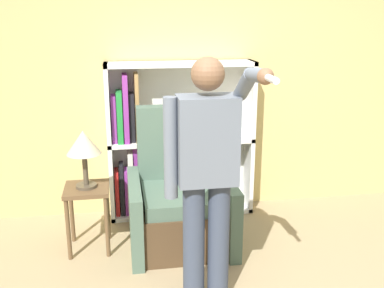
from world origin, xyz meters
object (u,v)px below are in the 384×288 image
(bookcase, at_px, (164,143))
(table_lamp, at_px, (84,145))
(person_standing, at_px, (207,172))
(side_table, at_px, (88,200))
(armchair, at_px, (180,203))

(bookcase, height_order, table_lamp, bookcase)
(bookcase, bearing_deg, table_lamp, -139.32)
(bookcase, distance_m, person_standing, 1.55)
(side_table, xyz_separation_m, table_lamp, (0.00, -0.00, 0.49))
(bookcase, xyz_separation_m, armchair, (0.07, -0.60, -0.39))
(table_lamp, bearing_deg, side_table, 90.00)
(person_standing, relative_size, table_lamp, 3.52)
(bookcase, distance_m, armchair, 0.72)
(bookcase, height_order, armchair, bookcase)
(bookcase, distance_m, table_lamp, 0.98)
(armchair, distance_m, table_lamp, 0.98)
(bookcase, bearing_deg, side_table, -139.32)
(person_standing, distance_m, side_table, 1.35)
(person_standing, xyz_separation_m, table_lamp, (-0.86, 0.90, -0.04))
(person_standing, xyz_separation_m, side_table, (-0.86, 0.90, -0.53))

